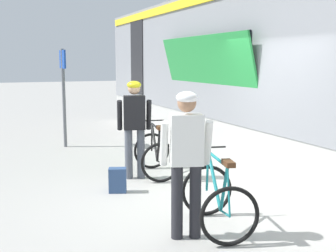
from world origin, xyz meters
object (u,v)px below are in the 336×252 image
(train_car, at_px, (295,68))
(backpack_on_platform, at_px, (118,180))
(cyclist_near_in_white, at_px, (186,152))
(cyclist_far_in_dark, at_px, (134,121))
(bicycle_near_teal, at_px, (217,199))
(platform_sign_post, at_px, (63,81))
(bicycle_far_black, at_px, (156,154))

(train_car, height_order, backpack_on_platform, train_car)
(cyclist_near_in_white, height_order, backpack_on_platform, cyclist_near_in_white)
(cyclist_far_in_dark, xyz_separation_m, bicycle_near_teal, (0.18, -2.71, -0.65))
(platform_sign_post, bearing_deg, bicycle_near_teal, -82.22)
(cyclist_far_in_dark, height_order, bicycle_near_teal, cyclist_far_in_dark)
(train_car, bearing_deg, bicycle_near_teal, -141.05)
(train_car, distance_m, cyclist_far_in_dark, 3.55)
(cyclist_near_in_white, relative_size, platform_sign_post, 0.73)
(cyclist_near_in_white, relative_size, bicycle_near_teal, 1.47)
(cyclist_near_in_white, xyz_separation_m, bicycle_near_teal, (0.47, 0.07, -0.65))
(bicycle_near_teal, bearing_deg, backpack_on_platform, 109.46)
(bicycle_far_black, height_order, backpack_on_platform, bicycle_far_black)
(cyclist_far_in_dark, relative_size, bicycle_far_black, 1.48)
(bicycle_near_teal, height_order, backpack_on_platform, bicycle_near_teal)
(bicycle_far_black, distance_m, platform_sign_post, 3.77)
(backpack_on_platform, height_order, platform_sign_post, platform_sign_post)
(cyclist_far_in_dark, bearing_deg, bicycle_far_black, 7.49)
(bicycle_near_teal, xyz_separation_m, backpack_on_platform, (-0.71, 2.01, -0.20))
(train_car, bearing_deg, cyclist_far_in_dark, 178.65)
(cyclist_near_in_white, height_order, bicycle_far_black, cyclist_near_in_white)
(cyclist_near_in_white, distance_m, backpack_on_platform, 2.26)
(cyclist_near_in_white, bearing_deg, platform_sign_post, 93.45)
(bicycle_far_black, xyz_separation_m, platform_sign_post, (-1.09, 3.40, 1.22))
(cyclist_far_in_dark, bearing_deg, bicycle_near_teal, -86.20)
(bicycle_far_black, bearing_deg, train_car, -2.63)
(cyclist_near_in_white, bearing_deg, backpack_on_platform, 96.71)
(train_car, height_order, bicycle_near_teal, train_car)
(cyclist_far_in_dark, xyz_separation_m, backpack_on_platform, (-0.53, -0.70, -0.85))
(cyclist_far_in_dark, relative_size, platform_sign_post, 0.73)
(train_car, bearing_deg, bicycle_far_black, 177.37)
(bicycle_near_teal, relative_size, backpack_on_platform, 3.01)
(train_car, distance_m, backpack_on_platform, 4.38)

